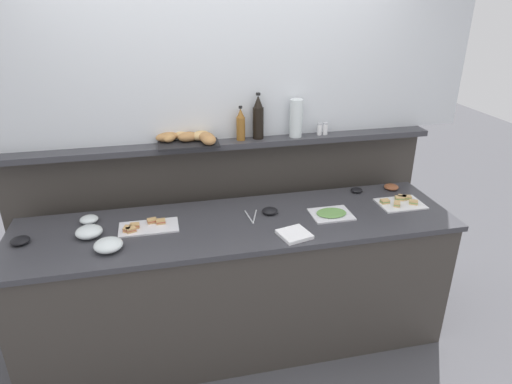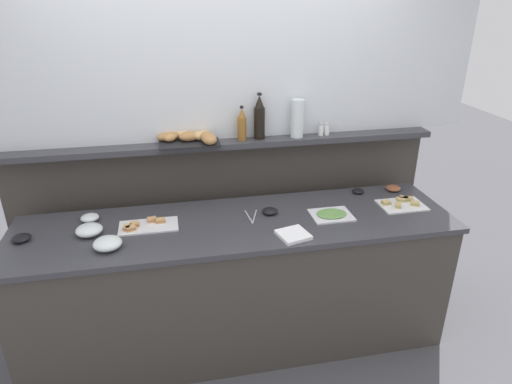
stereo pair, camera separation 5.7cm
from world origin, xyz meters
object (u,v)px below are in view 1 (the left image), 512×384
Objects in this scene: vinegar_bottle_amber at (241,125)px; condiment_bowl_dark at (391,187)px; glass_bowl_medium at (108,245)px; cold_cuts_platter at (331,214)px; glass_bowl_small at (89,232)px; wine_bottle_dark at (258,118)px; pepper_shaker at (325,129)px; napkin_stack at (294,234)px; bread_basket at (191,138)px; serving_tongs at (252,217)px; condiment_bowl_cream at (357,190)px; condiment_bowl_red at (20,241)px; sandwich_platter_side at (401,202)px; water_carafe at (296,118)px; glass_bowl_large at (89,220)px; salt_shaker at (320,129)px; condiment_bowl_teal at (270,211)px; sandwich_platter_rear at (147,227)px.

condiment_bowl_dark is at bearing -10.96° from vinegar_bottle_amber.
glass_bowl_medium is 2.00m from condiment_bowl_dark.
glass_bowl_small reaches higher than cold_cuts_platter.
condiment_bowl_dark is (1.95, 0.43, -0.01)m from glass_bowl_medium.
vinegar_bottle_amber is 0.75× the size of wine_bottle_dark.
vinegar_bottle_amber is 2.71× the size of pepper_shaker.
napkin_stack is 0.92m from pepper_shaker.
serving_tongs is at bearing -51.80° from bread_basket.
condiment_bowl_cream is 0.77× the size of condiment_bowl_red.
glass_bowl_medium reaches higher than sandwich_platter_side.
vinegar_bottle_amber is (-0.18, 0.71, 0.48)m from napkin_stack.
bread_basket is at bearing -179.66° from water_carafe.
glass_bowl_large is 0.18m from glass_bowl_small.
salt_shaker is 0.04m from pepper_shaker.
glass_bowl_large is 1.52m from water_carafe.
wine_bottle_dark is 3.63× the size of salt_shaker.
condiment_bowl_red is 1.52m from vinegar_bottle_amber.
salt_shaker is at bearing 180.00° from pepper_shaker.
cold_cuts_platter is at bearing -1.60° from condiment_bowl_red.
glass_bowl_large is 1.02m from serving_tongs.
glass_bowl_medium is 1.02m from condiment_bowl_teal.
condiment_bowl_red is (-0.38, 0.00, -0.01)m from glass_bowl_small.
condiment_bowl_cream is 0.72m from condiment_bowl_teal.
wine_bottle_dark is at bearing 167.01° from condiment_bowl_dark.
sandwich_platter_side is 1.03m from serving_tongs.
napkin_stack is 0.89m from water_carafe.
glass_bowl_small is 0.84× the size of serving_tongs.
water_carafe is (-0.18, 0.00, 0.09)m from salt_shaker.
napkin_stack is 0.89m from wine_bottle_dark.
glass_bowl_small is at bearing -174.83° from sandwich_platter_rear.
bread_basket reaches higher than sandwich_platter_side.
sandwich_platter_side is at bearing -27.36° from wine_bottle_dark.
wine_bottle_dark is at bearing 162.94° from condiment_bowl_cream.
condiment_bowl_cream is at bearing -17.06° from wine_bottle_dark.
pepper_shaker is at bearing -0.61° from vinegar_bottle_amber.
condiment_bowl_dark is 1.20× the size of pepper_shaker.
condiment_bowl_red is 1.58m from napkin_stack.
condiment_bowl_teal is (-0.38, 0.11, 0.01)m from cold_cuts_platter.
sandwich_platter_side is 1.91× the size of glass_bowl_small.
wine_bottle_dark reaches higher than serving_tongs.
sandwich_platter_side is 0.73m from pepper_shaker.
bread_basket reaches higher than condiment_bowl_dark.
wine_bottle_dark reaches higher than sandwich_platter_side.
glass_bowl_medium is at bearing -56.24° from glass_bowl_small.
cold_cuts_platter is 0.99× the size of water_carafe.
condiment_bowl_cream is at bearing -44.63° from pepper_shaker.
sandwich_platter_side is at bearing -5.06° from glass_bowl_large.
condiment_bowl_red reaches higher than condiment_bowl_teal.
serving_tongs is 2.15× the size of pepper_shaker.
sandwich_platter_rear is at bearing 179.31° from serving_tongs.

